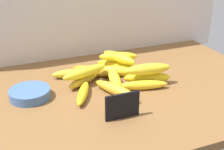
{
  "coord_description": "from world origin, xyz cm",
  "views": [
    {
      "loc": [
        -43.63,
        -90.4,
        54.63
      ],
      "look_at": [
        -5.62,
        3.19,
        8.0
      ],
      "focal_mm": 49.48,
      "sensor_mm": 36.0,
      "label": 1
    }
  ],
  "objects_px": {
    "banana_9": "(115,79)",
    "banana_13": "(119,57)",
    "fruit_bowl": "(30,94)",
    "banana_0": "(119,66)",
    "banana_12": "(118,56)",
    "banana_4": "(73,73)",
    "chalkboard_sign": "(122,107)",
    "banana_5": "(116,90)",
    "banana_3": "(84,80)",
    "banana_8": "(143,85)",
    "banana_11": "(85,72)",
    "banana_1": "(118,71)",
    "banana_2": "(147,78)",
    "banana_7": "(91,71)",
    "banana_10": "(147,69)",
    "banana_6": "(83,93)"
  },
  "relations": [
    {
      "from": "banana_9",
      "to": "banana_12",
      "type": "xyz_separation_m",
      "value": [
        0.06,
        0.11,
        0.04
      ]
    },
    {
      "from": "banana_5",
      "to": "banana_9",
      "type": "height_order",
      "value": "banana_9"
    },
    {
      "from": "banana_8",
      "to": "banana_2",
      "type": "bearing_deg",
      "value": 46.97
    },
    {
      "from": "fruit_bowl",
      "to": "banana_9",
      "type": "distance_m",
      "value": 0.31
    },
    {
      "from": "banana_13",
      "to": "banana_5",
      "type": "bearing_deg",
      "value": -115.72
    },
    {
      "from": "banana_6",
      "to": "fruit_bowl",
      "type": "bearing_deg",
      "value": 159.01
    },
    {
      "from": "banana_0",
      "to": "banana_4",
      "type": "height_order",
      "value": "banana_0"
    },
    {
      "from": "banana_2",
      "to": "banana_10",
      "type": "relative_size",
      "value": 1.01
    },
    {
      "from": "banana_2",
      "to": "banana_3",
      "type": "distance_m",
      "value": 0.24
    },
    {
      "from": "banana_2",
      "to": "banana_5",
      "type": "height_order",
      "value": "banana_2"
    },
    {
      "from": "banana_3",
      "to": "banana_8",
      "type": "distance_m",
      "value": 0.22
    },
    {
      "from": "banana_2",
      "to": "banana_13",
      "type": "height_order",
      "value": "banana_13"
    },
    {
      "from": "chalkboard_sign",
      "to": "banana_12",
      "type": "height_order",
      "value": "chalkboard_sign"
    },
    {
      "from": "banana_7",
      "to": "banana_8",
      "type": "distance_m",
      "value": 0.23
    },
    {
      "from": "banana_10",
      "to": "banana_2",
      "type": "bearing_deg",
      "value": 60.31
    },
    {
      "from": "banana_3",
      "to": "banana_8",
      "type": "bearing_deg",
      "value": -33.08
    },
    {
      "from": "fruit_bowl",
      "to": "banana_5",
      "type": "xyz_separation_m",
      "value": [
        0.28,
        -0.09,
        0.0
      ]
    },
    {
      "from": "banana_7",
      "to": "banana_12",
      "type": "xyz_separation_m",
      "value": [
        0.12,
        0.0,
        0.04
      ]
    },
    {
      "from": "banana_8",
      "to": "banana_12",
      "type": "bearing_deg",
      "value": 95.29
    },
    {
      "from": "banana_3",
      "to": "banana_13",
      "type": "xyz_separation_m",
      "value": [
        0.16,
        0.06,
        0.05
      ]
    },
    {
      "from": "fruit_bowl",
      "to": "banana_0",
      "type": "distance_m",
      "value": 0.38
    },
    {
      "from": "banana_4",
      "to": "banana_3",
      "type": "bearing_deg",
      "value": -73.91
    },
    {
      "from": "banana_9",
      "to": "banana_13",
      "type": "bearing_deg",
      "value": 59.38
    },
    {
      "from": "fruit_bowl",
      "to": "banana_0",
      "type": "height_order",
      "value": "banana_0"
    },
    {
      "from": "banana_11",
      "to": "banana_13",
      "type": "xyz_separation_m",
      "value": [
        0.16,
        0.07,
        0.01
      ]
    },
    {
      "from": "chalkboard_sign",
      "to": "banana_5",
      "type": "xyz_separation_m",
      "value": [
        0.04,
        0.14,
        -0.02
      ]
    },
    {
      "from": "banana_3",
      "to": "banana_7",
      "type": "bearing_deg",
      "value": 52.13
    },
    {
      "from": "banana_10",
      "to": "banana_0",
      "type": "bearing_deg",
      "value": 106.68
    },
    {
      "from": "banana_3",
      "to": "banana_7",
      "type": "height_order",
      "value": "banana_7"
    },
    {
      "from": "banana_12",
      "to": "fruit_bowl",
      "type": "bearing_deg",
      "value": -165.18
    },
    {
      "from": "banana_11",
      "to": "banana_12",
      "type": "distance_m",
      "value": 0.18
    },
    {
      "from": "banana_0",
      "to": "banana_11",
      "type": "height_order",
      "value": "banana_11"
    },
    {
      "from": "banana_2",
      "to": "banana_3",
      "type": "xyz_separation_m",
      "value": [
        -0.22,
        0.08,
        -0.0
      ]
    },
    {
      "from": "banana_1",
      "to": "banana_7",
      "type": "relative_size",
      "value": 0.98
    },
    {
      "from": "banana_7",
      "to": "banana_0",
      "type": "bearing_deg",
      "value": -1.3
    },
    {
      "from": "banana_1",
      "to": "banana_5",
      "type": "distance_m",
      "value": 0.16
    },
    {
      "from": "banana_4",
      "to": "banana_13",
      "type": "xyz_separation_m",
      "value": [
        0.18,
        -0.02,
        0.05
      ]
    },
    {
      "from": "banana_13",
      "to": "banana_6",
      "type": "bearing_deg",
      "value": -142.6
    },
    {
      "from": "banana_3",
      "to": "banana_12",
      "type": "relative_size",
      "value": 1.04
    },
    {
      "from": "banana_1",
      "to": "banana_9",
      "type": "distance_m",
      "value": 0.08
    },
    {
      "from": "banana_3",
      "to": "banana_4",
      "type": "bearing_deg",
      "value": 106.09
    },
    {
      "from": "banana_2",
      "to": "banana_7",
      "type": "distance_m",
      "value": 0.23
    },
    {
      "from": "banana_1",
      "to": "banana_10",
      "type": "bearing_deg",
      "value": -59.37
    },
    {
      "from": "banana_1",
      "to": "banana_6",
      "type": "height_order",
      "value": "banana_1"
    },
    {
      "from": "banana_13",
      "to": "banana_11",
      "type": "bearing_deg",
      "value": -158.09
    },
    {
      "from": "fruit_bowl",
      "to": "banana_5",
      "type": "distance_m",
      "value": 0.3
    },
    {
      "from": "fruit_bowl",
      "to": "banana_11",
      "type": "relative_size",
      "value": 0.75
    },
    {
      "from": "banana_0",
      "to": "banana_1",
      "type": "relative_size",
      "value": 1.21
    },
    {
      "from": "banana_1",
      "to": "banana_12",
      "type": "relative_size",
      "value": 1.05
    },
    {
      "from": "banana_2",
      "to": "banana_13",
      "type": "xyz_separation_m",
      "value": [
        -0.06,
        0.14,
        0.04
      ]
    }
  ]
}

